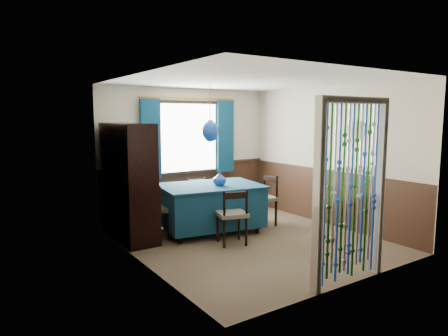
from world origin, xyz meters
TOP-DOWN VIEW (x-y plane):
  - floor at (0.00, 0.00)m, footprint 4.00×4.00m
  - ceiling at (0.00, 0.00)m, footprint 4.00×4.00m
  - wall_back at (0.00, 2.00)m, footprint 3.60×0.00m
  - wall_front at (0.00, -2.00)m, footprint 3.60×0.00m
  - wall_left at (-1.80, 0.00)m, footprint 0.00×4.00m
  - wall_right at (1.80, 0.00)m, footprint 0.00×4.00m
  - wainscot_back at (0.00, 1.99)m, footprint 3.60×0.00m
  - wainscot_front at (0.00, -1.99)m, footprint 3.60×0.00m
  - wainscot_left at (-1.79, 0.00)m, footprint 0.00×4.00m
  - wainscot_right at (1.79, 0.00)m, footprint 0.00×4.00m
  - window at (0.00, 1.95)m, footprint 1.32×0.12m
  - doorway at (0.00, -1.94)m, footprint 1.16×0.12m
  - dining_table at (-0.25, 0.76)m, footprint 1.84×1.41m
  - chair_near at (-0.34, -0.02)m, footprint 0.53×0.52m
  - chair_far at (-0.13, 1.42)m, footprint 0.52×0.51m
  - chair_left at (-1.17, 0.95)m, footprint 0.57×0.58m
  - chair_right at (0.77, 0.59)m, footprint 0.46×0.48m
  - sideboard at (-1.53, 1.20)m, footprint 0.50×1.42m
  - pendant_lamp at (-0.25, 0.76)m, footprint 0.28×0.28m
  - vase_table at (-0.15, 0.62)m, footprint 0.22×0.22m
  - bowl_shelf at (-1.47, 0.89)m, footprint 0.24×0.24m
  - vase_sideboard at (-1.47, 1.58)m, footprint 0.22×0.22m

SIDE VIEW (x-z plane):
  - floor at x=0.00m, z-range 0.00..0.00m
  - chair_far at x=-0.13m, z-range 0.03..0.84m
  - dining_table at x=-0.25m, z-range 0.06..0.87m
  - chair_near at x=-0.34m, z-range 0.03..0.90m
  - chair_left at x=-1.17m, z-range 0.03..0.92m
  - chair_right at x=0.77m, z-range 0.03..0.94m
  - wainscot_back at x=0.00m, z-range -1.30..2.30m
  - wainscot_front at x=0.00m, z-range -1.30..2.30m
  - wainscot_left at x=-1.79m, z-range -1.50..2.50m
  - wainscot_right at x=1.79m, z-range -1.50..2.50m
  - sideboard at x=-1.53m, z-range -0.29..1.56m
  - vase_table at x=-0.15m, z-range 0.81..1.02m
  - vase_sideboard at x=-1.47m, z-range 0.93..1.13m
  - doorway at x=0.00m, z-range -0.04..2.14m
  - wall_back at x=0.00m, z-range -0.55..3.05m
  - wall_front at x=0.00m, z-range -0.55..3.05m
  - wall_left at x=-1.80m, z-range -0.75..3.25m
  - wall_right at x=1.80m, z-range -0.75..3.25m
  - bowl_shelf at x=-1.47m, z-range 1.27..1.33m
  - window at x=0.00m, z-range 0.84..2.26m
  - pendant_lamp at x=-0.25m, z-range 1.24..2.20m
  - ceiling at x=0.00m, z-range 2.50..2.50m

